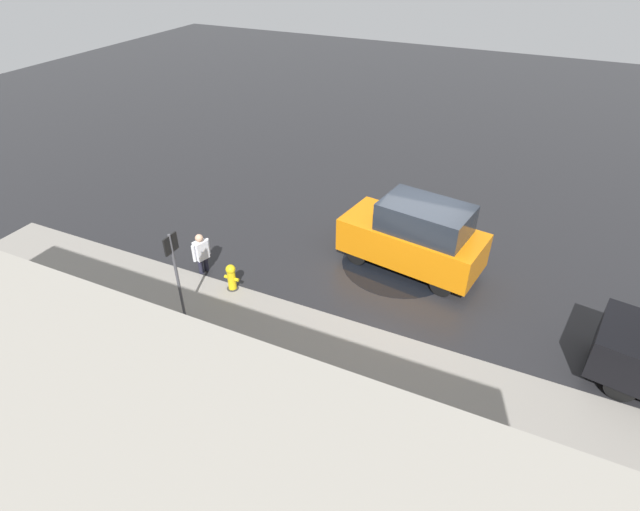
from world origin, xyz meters
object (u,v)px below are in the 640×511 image
object	(u,v)px
pedestrian	(201,251)
sign_post	(175,265)
moving_hatchback	(415,236)
fire_hydrant	(232,278)

from	to	relation	value
pedestrian	sign_post	xyz separation A→B (m)	(-0.70, 1.78, 0.90)
moving_hatchback	sign_post	bearing A→B (deg)	44.76
fire_hydrant	sign_post	xyz separation A→B (m)	(0.50, 1.41, 1.18)
pedestrian	fire_hydrant	bearing A→B (deg)	163.15
fire_hydrant	pedestrian	xyz separation A→B (m)	(1.20, -0.36, 0.28)
moving_hatchback	pedestrian	xyz separation A→B (m)	(5.23, 2.71, -0.34)
fire_hydrant	pedestrian	bearing A→B (deg)	-16.85
moving_hatchback	fire_hydrant	world-z (taller)	moving_hatchback
fire_hydrant	moving_hatchback	bearing A→B (deg)	-142.66
moving_hatchback	pedestrian	size ratio (longest dim) A/B	3.38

